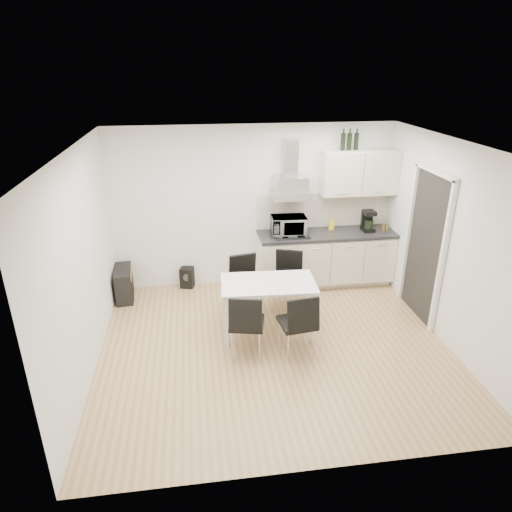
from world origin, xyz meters
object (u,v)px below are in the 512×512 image
(chair_far_right, at_px, (287,282))
(chair_near_left, at_px, (247,324))
(floor_speaker, at_px, (187,277))
(dining_table, at_px, (268,289))
(chair_near_right, at_px, (297,324))
(kitchenette, at_px, (328,237))
(chair_far_left, at_px, (247,287))
(guitar_amp, at_px, (124,284))

(chair_far_right, height_order, chair_near_left, same)
(chair_far_right, relative_size, floor_speaker, 2.56)
(dining_table, xyz_separation_m, chair_far_right, (0.39, 0.59, -0.22))
(chair_near_right, xyz_separation_m, floor_speaker, (-1.37, 2.09, -0.27))
(kitchenette, height_order, chair_near_left, kitchenette)
(dining_table, distance_m, chair_near_left, 0.64)
(kitchenette, height_order, dining_table, kitchenette)
(chair_far_left, height_order, chair_near_right, same)
(chair_near_left, bearing_deg, kitchenette, 61.94)
(guitar_amp, bearing_deg, chair_near_left, -51.01)
(chair_near_left, distance_m, chair_near_right, 0.62)
(floor_speaker, bearing_deg, guitar_amp, -150.34)
(kitchenette, xyz_separation_m, dining_table, (-1.21, -1.35, -0.17))
(kitchenette, xyz_separation_m, chair_far_right, (-0.82, -0.76, -0.39))
(chair_near_right, bearing_deg, chair_near_left, 164.48)
(guitar_amp, bearing_deg, floor_speaker, 8.85)
(dining_table, relative_size, floor_speaker, 3.74)
(kitchenette, xyz_separation_m, chair_far_left, (-1.44, -0.83, -0.39))
(kitchenette, relative_size, chair_far_right, 2.86)
(chair_near_left, xyz_separation_m, floor_speaker, (-0.75, 2.00, -0.27))
(dining_table, relative_size, chair_near_left, 1.46)
(chair_near_left, bearing_deg, guitar_amp, 146.82)
(chair_far_left, xyz_separation_m, chair_far_right, (0.62, 0.07, 0.00))
(dining_table, height_order, chair_far_right, chair_far_right)
(chair_near_right, bearing_deg, kitchenette, 56.22)
(dining_table, bearing_deg, chair_near_left, -122.66)
(floor_speaker, bearing_deg, chair_far_right, -16.82)
(chair_near_right, bearing_deg, dining_table, 107.45)
(dining_table, height_order, chair_near_right, chair_near_right)
(kitchenette, relative_size, chair_near_right, 2.86)
(chair_near_left, height_order, guitar_amp, chair_near_left)
(kitchenette, height_order, chair_far_right, kitchenette)
(chair_near_left, bearing_deg, chair_far_left, 95.50)
(chair_far_right, bearing_deg, guitar_amp, 3.50)
(guitar_amp, distance_m, floor_speaker, 1.01)
(dining_table, bearing_deg, chair_far_right, 59.74)
(chair_far_left, bearing_deg, floor_speaker, -59.45)
(chair_near_left, xyz_separation_m, guitar_amp, (-1.73, 1.75, -0.19))
(dining_table, height_order, chair_far_left, chair_far_left)
(chair_near_left, bearing_deg, chair_near_right, 4.45)
(floor_speaker, bearing_deg, chair_far_left, -33.73)
(chair_far_left, xyz_separation_m, guitar_amp, (-1.85, 0.74, -0.19))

